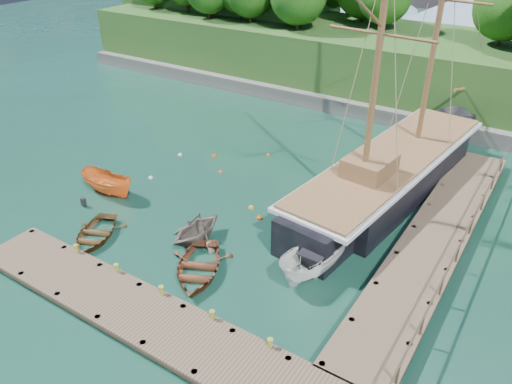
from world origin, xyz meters
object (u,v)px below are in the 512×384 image
rowboat_0 (96,238)px  motorboat_orange (109,193)px  rowboat_2 (198,273)px  schooner (389,177)px  cabin_boat_white (314,273)px  rowboat_1 (197,240)px

rowboat_0 → motorboat_orange: motorboat_orange is taller
rowboat_2 → schooner: size_ratio=0.17×
rowboat_2 → cabin_boat_white: 5.98m
rowboat_0 → rowboat_2: bearing=-19.3°
rowboat_0 → rowboat_2: (6.88, 0.76, 0.00)m
schooner → motorboat_orange: bearing=-139.6°
rowboat_2 → motorboat_orange: bearing=134.5°
rowboat_2 → motorboat_orange: size_ratio=1.08×
motorboat_orange → schooner: 18.45m
rowboat_0 → motorboat_orange: 5.10m
cabin_boat_white → schooner: 10.34m
rowboat_1 → cabin_boat_white: 6.96m
motorboat_orange → rowboat_2: bearing=-107.2°
motorboat_orange → schooner: size_ratio=0.16×
rowboat_2 → schooner: bearing=41.2°
motorboat_orange → schooner: bearing=-55.5°
cabin_boat_white → schooner: bearing=98.1°
schooner → cabin_boat_white: bearing=-84.5°
motorboat_orange → cabin_boat_white: (15.10, 0.01, 0.00)m
rowboat_0 → schooner: size_ratio=0.15×
rowboat_1 → motorboat_orange: size_ratio=0.82×
rowboat_0 → cabin_boat_white: (11.91, 4.00, 0.00)m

